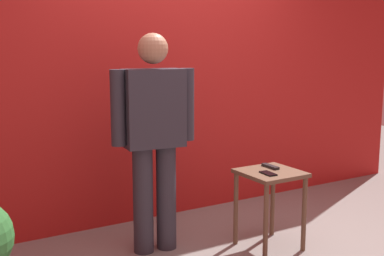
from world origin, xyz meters
name	(u,v)px	position (x,y,z in m)	size (l,w,h in m)	color
back_wall_red	(168,60)	(0.00, 1.30, 1.41)	(5.74, 0.12, 2.83)	#B3211F
standing_person	(154,132)	(-0.49, 0.59, 0.91)	(0.65, 0.26, 1.62)	#2D2D38
side_table	(270,187)	(0.28, 0.18, 0.48)	(0.43, 0.43, 0.60)	brown
cell_phone	(268,173)	(0.20, 0.12, 0.61)	(0.07, 0.14, 0.01)	black
tv_remote	(270,166)	(0.34, 0.26, 0.61)	(0.04, 0.17, 0.02)	black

